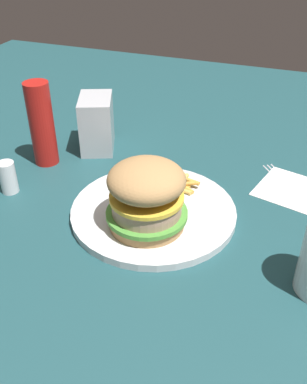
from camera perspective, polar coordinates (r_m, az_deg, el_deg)
The scene contains 9 objects.
ground_plane at distance 0.67m, azimuth -2.54°, elevation -3.24°, with size 1.60×1.60×0.00m, color #1E474C.
plate at distance 0.67m, azimuth -0.00°, elevation -2.55°, with size 0.26×0.26×0.01m, color silver.
sandwich at distance 0.61m, azimuth -0.92°, elevation -0.44°, with size 0.12×0.12×0.10m.
fries_pile at distance 0.71m, azimuth 2.39°, elevation 0.99°, with size 0.10×0.10×0.01m.
napkin at distance 0.77m, azimuth 17.85°, elevation 0.29°, with size 0.11×0.11×0.00m, color white.
fork at distance 0.77m, azimuth 17.82°, elevation 0.51°, with size 0.12×0.15×0.00m.
napkin_dispenser at distance 0.85m, azimuth -7.49°, elevation 8.94°, with size 0.09×0.06×0.10m, color #B7BABF.
ketchup_bottle at distance 0.80m, azimuth -14.52°, elevation 8.64°, with size 0.04×0.04×0.15m, color #B21914.
salt_shaker at distance 0.75m, azimuth -18.63°, elevation 1.85°, with size 0.03×0.03×0.06m, color white.
Camera 1 is at (0.22, -0.49, 0.41)m, focal length 40.48 mm.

